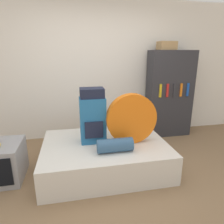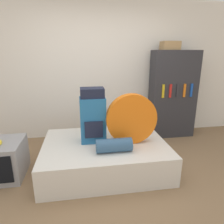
% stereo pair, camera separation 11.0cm
% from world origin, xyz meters
% --- Properties ---
extents(ground_plane, '(16.00, 16.00, 0.00)m').
position_xyz_m(ground_plane, '(0.00, 0.00, 0.00)').
color(ground_plane, '#846647').
extents(wall_back, '(8.00, 0.05, 2.60)m').
position_xyz_m(wall_back, '(0.00, 1.89, 1.30)').
color(wall_back, white).
rests_on(wall_back, ground_plane).
extents(bed, '(1.75, 1.27, 0.40)m').
position_xyz_m(bed, '(-0.02, 0.57, 0.20)').
color(bed, silver).
rests_on(bed, ground_plane).
extents(backpack, '(0.36, 0.29, 0.78)m').
position_xyz_m(backpack, '(-0.17, 0.65, 0.78)').
color(backpack, '#23669E').
rests_on(backpack, bed).
extents(tent_bag, '(0.71, 0.12, 0.71)m').
position_xyz_m(tent_bag, '(0.35, 0.51, 0.76)').
color(tent_bag, orange).
rests_on(tent_bag, bed).
extents(sleeping_roll, '(0.46, 0.18, 0.18)m').
position_xyz_m(sleeping_roll, '(0.07, 0.27, 0.49)').
color(sleeping_roll, '#33567A').
rests_on(sleeping_roll, bed).
extents(bookshelf, '(0.88, 0.37, 1.69)m').
position_xyz_m(bookshelf, '(1.47, 1.59, 0.85)').
color(bookshelf, '#2D2D33').
rests_on(bookshelf, ground_plane).
extents(cardboard_box, '(0.32, 0.25, 0.16)m').
position_xyz_m(cardboard_box, '(1.35, 1.62, 1.77)').
color(cardboard_box, '#A88456').
rests_on(cardboard_box, bookshelf).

